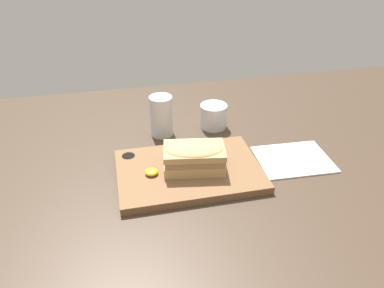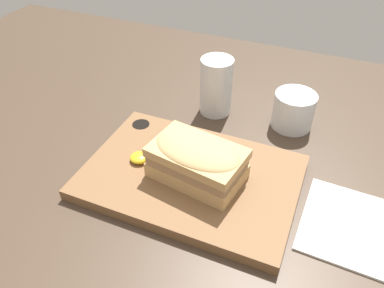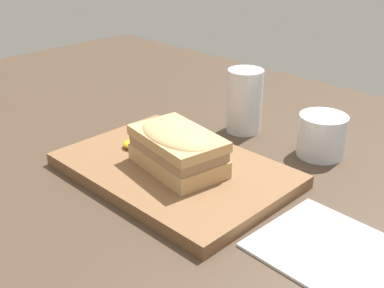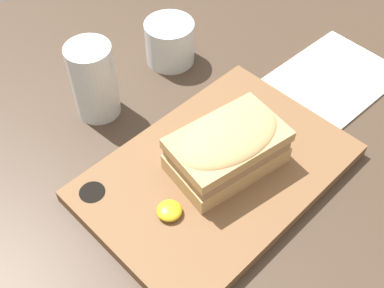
# 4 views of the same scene
# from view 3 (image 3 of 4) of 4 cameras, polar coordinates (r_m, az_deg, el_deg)

# --- Properties ---
(dining_table) EXTENTS (1.81, 1.18, 0.02)m
(dining_table) POSITION_cam_3_polar(r_m,az_deg,el_deg) (0.72, 0.19, -6.26)
(dining_table) COLOR #423326
(dining_table) RESTS_ON ground
(serving_board) EXTENTS (0.35, 0.24, 0.02)m
(serving_board) POSITION_cam_3_polar(r_m,az_deg,el_deg) (0.75, -2.14, -3.05)
(serving_board) COLOR brown
(serving_board) RESTS_ON dining_table
(sandwich) EXTENTS (0.16, 0.11, 0.07)m
(sandwich) POSITION_cam_3_polar(r_m,az_deg,el_deg) (0.72, -1.70, -0.26)
(sandwich) COLOR tan
(sandwich) RESTS_ON serving_board
(mustard_dollop) EXTENTS (0.03, 0.03, 0.01)m
(mustard_dollop) POSITION_cam_3_polar(r_m,az_deg,el_deg) (0.80, -7.06, 0.02)
(mustard_dollop) COLOR gold
(mustard_dollop) RESTS_ON serving_board
(water_glass) EXTENTS (0.07, 0.07, 0.12)m
(water_glass) POSITION_cam_3_polar(r_m,az_deg,el_deg) (0.90, 6.22, 4.63)
(water_glass) COLOR silver
(water_glass) RESTS_ON dining_table
(wine_glass) EXTENTS (0.08, 0.08, 0.07)m
(wine_glass) POSITION_cam_3_polar(r_m,az_deg,el_deg) (0.84, 15.10, 0.86)
(wine_glass) COLOR silver
(wine_glass) RESTS_ON dining_table
(napkin) EXTENTS (0.19, 0.16, 0.00)m
(napkin) POSITION_cam_3_polar(r_m,az_deg,el_deg) (0.62, 16.86, -12.30)
(napkin) COLOR white
(napkin) RESTS_ON dining_table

